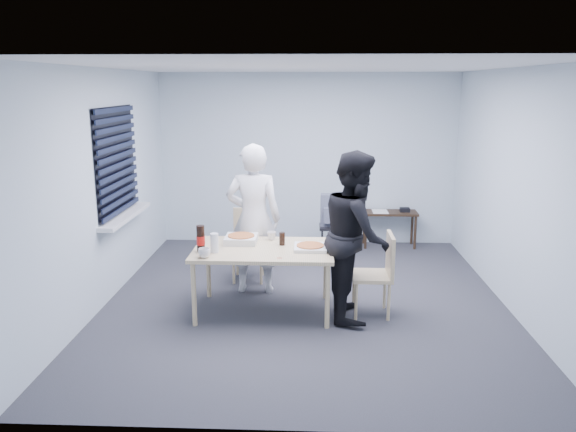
{
  "coord_description": "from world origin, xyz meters",
  "views": [
    {
      "loc": [
        0.07,
        -6.06,
        2.42
      ],
      "look_at": [
        -0.2,
        0.1,
        0.97
      ],
      "focal_mm": 35.0,
      "sensor_mm": 36.0,
      "label": 1
    }
  ],
  "objects_px": {
    "chair_right": "(380,269)",
    "soda_bottle": "(201,239)",
    "stool": "(332,233)",
    "mug_b": "(272,236)",
    "backpack": "(332,211)",
    "person_black": "(356,235)",
    "mug_a": "(204,253)",
    "dining_table": "(263,253)",
    "person_white": "(254,219)",
    "chair_far": "(249,239)",
    "side_table": "(390,217)"
  },
  "relations": [
    {
      "from": "soda_bottle",
      "to": "person_black",
      "type": "bearing_deg",
      "value": 3.79
    },
    {
      "from": "chair_far",
      "to": "mug_b",
      "type": "relative_size",
      "value": 8.9
    },
    {
      "from": "person_white",
      "to": "stool",
      "type": "relative_size",
      "value": 3.7
    },
    {
      "from": "backpack",
      "to": "mug_b",
      "type": "xyz_separation_m",
      "value": [
        -0.73,
        -1.61,
        0.07
      ]
    },
    {
      "from": "dining_table",
      "to": "soda_bottle",
      "type": "xyz_separation_m",
      "value": [
        -0.64,
        -0.16,
        0.2
      ]
    },
    {
      "from": "side_table",
      "to": "mug_a",
      "type": "height_order",
      "value": "mug_a"
    },
    {
      "from": "dining_table",
      "to": "person_black",
      "type": "bearing_deg",
      "value": -3.1
    },
    {
      "from": "mug_b",
      "to": "chair_right",
      "type": "bearing_deg",
      "value": -17.04
    },
    {
      "from": "person_white",
      "to": "chair_right",
      "type": "bearing_deg",
      "value": 155.13
    },
    {
      "from": "side_table",
      "to": "stool",
      "type": "relative_size",
      "value": 1.71
    },
    {
      "from": "stool",
      "to": "mug_b",
      "type": "relative_size",
      "value": 4.79
    },
    {
      "from": "stool",
      "to": "mug_b",
      "type": "distance_m",
      "value": 1.82
    },
    {
      "from": "chair_right",
      "to": "soda_bottle",
      "type": "height_order",
      "value": "soda_bottle"
    },
    {
      "from": "person_black",
      "to": "mug_b",
      "type": "height_order",
      "value": "person_black"
    },
    {
      "from": "person_white",
      "to": "person_black",
      "type": "distance_m",
      "value": 1.33
    },
    {
      "from": "side_table",
      "to": "mug_a",
      "type": "xyz_separation_m",
      "value": [
        -2.26,
        -2.97,
        0.3
      ]
    },
    {
      "from": "person_black",
      "to": "chair_far",
      "type": "bearing_deg",
      "value": 47.21
    },
    {
      "from": "mug_a",
      "to": "stool",
      "type": "bearing_deg",
      "value": 59.68
    },
    {
      "from": "side_table",
      "to": "mug_b",
      "type": "height_order",
      "value": "mug_b"
    },
    {
      "from": "stool",
      "to": "soda_bottle",
      "type": "bearing_deg",
      "value": -124.04
    },
    {
      "from": "chair_right",
      "to": "side_table",
      "type": "relative_size",
      "value": 1.09
    },
    {
      "from": "person_white",
      "to": "soda_bottle",
      "type": "height_order",
      "value": "person_white"
    },
    {
      "from": "mug_b",
      "to": "side_table",
      "type": "bearing_deg",
      "value": 54.31
    },
    {
      "from": "person_white",
      "to": "side_table",
      "type": "xyz_separation_m",
      "value": [
        1.86,
        1.98,
        -0.42
      ]
    },
    {
      "from": "chair_right",
      "to": "mug_a",
      "type": "xyz_separation_m",
      "value": [
        -1.81,
        -0.34,
        0.25
      ]
    },
    {
      "from": "person_black",
      "to": "stool",
      "type": "height_order",
      "value": "person_black"
    },
    {
      "from": "chair_far",
      "to": "side_table",
      "type": "bearing_deg",
      "value": 37.31
    },
    {
      "from": "chair_right",
      "to": "soda_bottle",
      "type": "relative_size",
      "value": 3.16
    },
    {
      "from": "dining_table",
      "to": "person_white",
      "type": "distance_m",
      "value": 0.69
    },
    {
      "from": "stool",
      "to": "backpack",
      "type": "height_order",
      "value": "backpack"
    },
    {
      "from": "stool",
      "to": "dining_table",
      "type": "bearing_deg",
      "value": -112.06
    },
    {
      "from": "person_white",
      "to": "backpack",
      "type": "relative_size",
      "value": 3.92
    },
    {
      "from": "mug_b",
      "to": "person_black",
      "type": "bearing_deg",
      "value": -23.29
    },
    {
      "from": "stool",
      "to": "soda_bottle",
      "type": "xyz_separation_m",
      "value": [
        -1.43,
        -2.12,
        0.49
      ]
    },
    {
      "from": "mug_b",
      "to": "mug_a",
      "type": "bearing_deg",
      "value": -131.86
    },
    {
      "from": "chair_right",
      "to": "stool",
      "type": "xyz_separation_m",
      "value": [
        -0.45,
        1.98,
        -0.14
      ]
    },
    {
      "from": "person_black",
      "to": "side_table",
      "type": "distance_m",
      "value": 2.79
    },
    {
      "from": "person_white",
      "to": "stool",
      "type": "bearing_deg",
      "value": -125.86
    },
    {
      "from": "person_white",
      "to": "stool",
      "type": "distance_m",
      "value": 1.72
    },
    {
      "from": "dining_table",
      "to": "chair_far",
      "type": "relative_size",
      "value": 1.66
    },
    {
      "from": "backpack",
      "to": "soda_bottle",
      "type": "relative_size",
      "value": 1.61
    },
    {
      "from": "stool",
      "to": "backpack",
      "type": "relative_size",
      "value": 1.06
    },
    {
      "from": "person_black",
      "to": "person_white",
      "type": "bearing_deg",
      "value": 59.08
    },
    {
      "from": "backpack",
      "to": "side_table",
      "type": "bearing_deg",
      "value": 33.01
    },
    {
      "from": "dining_table",
      "to": "chair_far",
      "type": "xyz_separation_m",
      "value": [
        -0.28,
        1.11,
        -0.15
      ]
    },
    {
      "from": "person_black",
      "to": "mug_b",
      "type": "xyz_separation_m",
      "value": [
        -0.91,
        0.39,
        -0.12
      ]
    },
    {
      "from": "person_white",
      "to": "person_black",
      "type": "relative_size",
      "value": 1.0
    },
    {
      "from": "chair_right",
      "to": "soda_bottle",
      "type": "distance_m",
      "value": 1.92
    },
    {
      "from": "side_table",
      "to": "dining_table",
      "type": "bearing_deg",
      "value": -123.02
    },
    {
      "from": "mug_a",
      "to": "soda_bottle",
      "type": "xyz_separation_m",
      "value": [
        -0.07,
        0.2,
        0.09
      ]
    }
  ]
}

